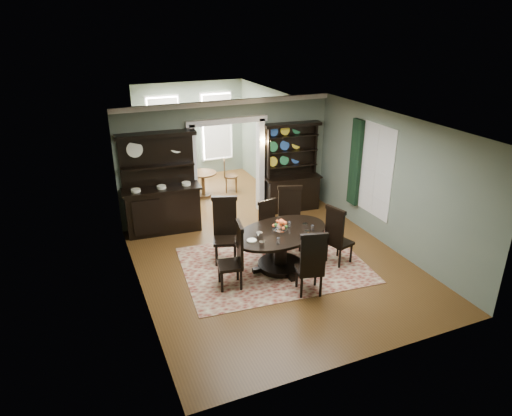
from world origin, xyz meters
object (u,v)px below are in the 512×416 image
at_px(dining_table, 281,243).
at_px(parlor_table, 203,181).
at_px(sideboard, 162,198).
at_px(welsh_dresser, 292,179).

bearing_deg(dining_table, parlor_table, 79.38).
bearing_deg(sideboard, parlor_table, 53.56).
distance_m(sideboard, welsh_dresser, 3.49).
bearing_deg(dining_table, sideboard, 109.71).
bearing_deg(parlor_table, welsh_dresser, -42.64).
relative_size(sideboard, welsh_dresser, 1.03).
height_order(dining_table, parlor_table, dining_table).
distance_m(dining_table, parlor_table, 4.55).
xyz_separation_m(dining_table, parlor_table, (-0.30, 4.54, -0.11)).
relative_size(welsh_dresser, parlor_table, 2.99).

